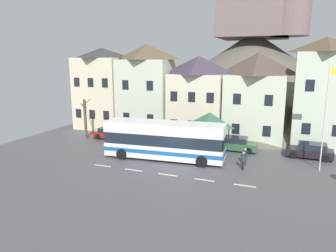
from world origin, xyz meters
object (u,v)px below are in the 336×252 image
transit_bus (164,141)px  flagpole (326,113)px  bare_tree_00 (85,118)px  bus_shelter (210,120)px  parked_car_00 (310,151)px  townhouse_03 (256,97)px  townhouse_01 (147,89)px  townhouse_02 (198,97)px  public_bench (227,142)px  pedestrian_00 (243,159)px  parked_car_01 (236,144)px  parked_car_02 (112,133)px  townhouse_00 (103,88)px  townhouse_04 (322,93)px  hilltop_castle (252,72)px  pedestrian_01 (245,156)px

transit_bus → flagpole: bearing=2.7°
flagpole → transit_bus: bearing=-172.7°
bare_tree_00 → flagpole: bearing=-5.1°
bus_shelter → parked_car_00: size_ratio=0.94×
townhouse_03 → parked_car_00: size_ratio=2.36×
townhouse_01 → townhouse_02: bearing=0.2°
transit_bus → public_bench: transit_bus is taller
townhouse_03 → bare_tree_00: (-18.11, -6.86, -2.50)m
pedestrian_00 → bare_tree_00: size_ratio=0.34×
parked_car_01 → flagpole: flagpole is taller
parked_car_02 → bare_tree_00: bare_tree_00 is taller
townhouse_00 → townhouse_03: bearing=2.0°
townhouse_01 → parked_car_02: size_ratio=2.60×
parked_car_01 → flagpole: 9.20m
bus_shelter → parked_car_02: (-11.54, 0.47, -2.47)m
townhouse_04 → hilltop_castle: size_ratio=0.28×
hilltop_castle → pedestrian_00: 27.55m
transit_bus → parked_car_00: transit_bus is taller
bare_tree_00 → parked_car_01: bearing=4.5°
townhouse_04 → public_bench: bearing=-156.0°
parked_car_00 → parked_car_02: parked_car_00 is taller
public_bench → bare_tree_00: 16.13m
flagpole → bare_tree_00: 24.62m
townhouse_02 → townhouse_03: 6.55m
townhouse_03 → parked_car_02: townhouse_03 is taller
bare_tree_00 → townhouse_04: bearing=14.4°
parked_car_01 → bare_tree_00: 17.09m
pedestrian_01 → public_bench: 5.97m
flagpole → bare_tree_00: (-24.40, 2.18, -2.43)m
bare_tree_00 → parked_car_00: bearing=3.3°
transit_bus → townhouse_03: bearing=53.1°
townhouse_00 → townhouse_03: townhouse_00 is taller
transit_bus → parked_car_02: size_ratio=2.67×
townhouse_01 → parked_car_00: townhouse_01 is taller
townhouse_00 → parked_car_02: bearing=-50.6°
townhouse_04 → parked_car_00: size_ratio=2.71×
pedestrian_00 → public_bench: bearing=111.6°
townhouse_02 → parked_car_02: 10.93m
hilltop_castle → pedestrian_01: 26.36m
townhouse_03 → hilltop_castle: 15.96m
townhouse_02 → transit_bus: size_ratio=0.85×
townhouse_01 → bare_tree_00: 8.43m
hilltop_castle → pedestrian_01: bearing=-84.0°
townhouse_02 → public_bench: 7.03m
pedestrian_00 → bare_tree_00: bare_tree_00 is taller
bus_shelter → pedestrian_00: size_ratio=2.49×
townhouse_03 → transit_bus: bearing=-122.3°
townhouse_02 → townhouse_03: bearing=6.8°
transit_bus → townhouse_02: bearing=83.8°
townhouse_02 → parked_car_02: size_ratio=2.26×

